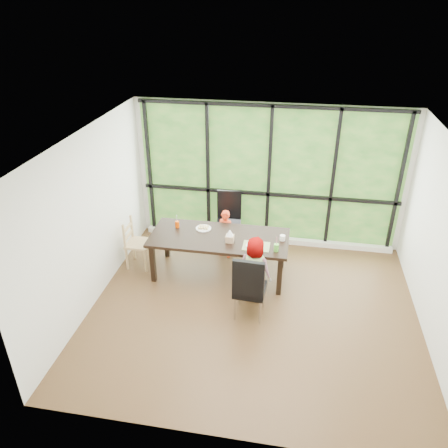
# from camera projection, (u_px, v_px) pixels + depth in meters

# --- Properties ---
(ground) EXTENTS (5.00, 5.00, 0.00)m
(ground) POSITION_uv_depth(u_px,v_px,m) (253.00, 310.00, 6.85)
(ground) COLOR black
(ground) RESTS_ON ground
(back_wall) EXTENTS (5.00, 0.00, 5.00)m
(back_wall) POSITION_uv_depth(u_px,v_px,m) (269.00, 176.00, 8.16)
(back_wall) COLOR silver
(back_wall) RESTS_ON ground
(foliage_backdrop) EXTENTS (4.80, 0.02, 2.65)m
(foliage_backdrop) POSITION_uv_depth(u_px,v_px,m) (269.00, 176.00, 8.14)
(foliage_backdrop) COLOR #21491B
(foliage_backdrop) RESTS_ON back_wall
(window_mullions) EXTENTS (4.80, 0.06, 2.65)m
(window_mullions) POSITION_uv_depth(u_px,v_px,m) (269.00, 177.00, 8.10)
(window_mullions) COLOR black
(window_mullions) RESTS_ON back_wall
(window_sill) EXTENTS (4.80, 0.12, 0.10)m
(window_sill) POSITION_uv_depth(u_px,v_px,m) (266.00, 239.00, 8.69)
(window_sill) COLOR silver
(window_sill) RESTS_ON ground
(dining_table) EXTENTS (2.33, 1.04, 0.75)m
(dining_table) POSITION_uv_depth(u_px,v_px,m) (219.00, 255.00, 7.54)
(dining_table) COLOR black
(dining_table) RESTS_ON ground
(chair_window_leather) EXTENTS (0.52, 0.52, 1.08)m
(chair_window_leather) POSITION_uv_depth(u_px,v_px,m) (229.00, 221.00, 8.32)
(chair_window_leather) COLOR black
(chair_window_leather) RESTS_ON ground
(chair_interior_leather) EXTENTS (0.48, 0.48, 1.08)m
(chair_interior_leather) POSITION_uv_depth(u_px,v_px,m) (250.00, 285.00, 6.51)
(chair_interior_leather) COLOR black
(chair_interior_leather) RESTS_ON ground
(chair_end_beech) EXTENTS (0.40, 0.42, 0.90)m
(chair_end_beech) POSITION_uv_depth(u_px,v_px,m) (138.00, 243.00, 7.75)
(chair_end_beech) COLOR tan
(chair_end_beech) RESTS_ON ground
(child_toddler) EXTENTS (0.39, 0.31, 0.93)m
(child_toddler) POSITION_uv_depth(u_px,v_px,m) (225.00, 234.00, 8.02)
(child_toddler) COLOR red
(child_toddler) RESTS_ON ground
(child_older) EXTENTS (0.61, 0.48, 1.09)m
(child_older) POSITION_uv_depth(u_px,v_px,m) (256.00, 269.00, 6.87)
(child_older) COLOR gray
(child_older) RESTS_ON ground
(placemat) EXTENTS (0.43, 0.32, 0.01)m
(placemat) POSITION_uv_depth(u_px,v_px,m) (256.00, 246.00, 7.08)
(placemat) COLOR tan
(placemat) RESTS_ON dining_table
(plate_far) EXTENTS (0.27, 0.27, 0.02)m
(plate_far) POSITION_uv_depth(u_px,v_px,m) (203.00, 228.00, 7.59)
(plate_far) COLOR white
(plate_far) RESTS_ON dining_table
(plate_near) EXTENTS (0.27, 0.27, 0.02)m
(plate_near) POSITION_uv_depth(u_px,v_px,m) (254.00, 246.00, 7.08)
(plate_near) COLOR white
(plate_near) RESTS_ON dining_table
(orange_cup) EXTENTS (0.07, 0.07, 0.12)m
(orange_cup) POSITION_uv_depth(u_px,v_px,m) (177.00, 224.00, 7.62)
(orange_cup) COLOR #DD4100
(orange_cup) RESTS_ON dining_table
(green_cup) EXTENTS (0.08, 0.08, 0.13)m
(green_cup) POSITION_uv_depth(u_px,v_px,m) (276.00, 248.00, 6.93)
(green_cup) COLOR #58BE37
(green_cup) RESTS_ON dining_table
(white_mug) EXTENTS (0.09, 0.09, 0.09)m
(white_mug) POSITION_uv_depth(u_px,v_px,m) (282.00, 238.00, 7.23)
(white_mug) COLOR white
(white_mug) RESTS_ON dining_table
(tissue_box) EXTENTS (0.13, 0.13, 0.12)m
(tissue_box) POSITION_uv_depth(u_px,v_px,m) (230.00, 239.00, 7.19)
(tissue_box) COLOR tan
(tissue_box) RESTS_ON dining_table
(crepe_rolls_far) EXTENTS (0.20, 0.12, 0.04)m
(crepe_rolls_far) POSITION_uv_depth(u_px,v_px,m) (203.00, 227.00, 7.58)
(crepe_rolls_far) COLOR tan
(crepe_rolls_far) RESTS_ON plate_far
(crepe_rolls_near) EXTENTS (0.10, 0.12, 0.04)m
(crepe_rolls_near) POSITION_uv_depth(u_px,v_px,m) (254.00, 245.00, 7.06)
(crepe_rolls_near) COLOR tan
(crepe_rolls_near) RESTS_ON plate_near
(straw_white) EXTENTS (0.01, 0.04, 0.20)m
(straw_white) POSITION_uv_depth(u_px,v_px,m) (177.00, 219.00, 7.57)
(straw_white) COLOR white
(straw_white) RESTS_ON orange_cup
(straw_pink) EXTENTS (0.01, 0.04, 0.20)m
(straw_pink) POSITION_uv_depth(u_px,v_px,m) (277.00, 242.00, 6.88)
(straw_pink) COLOR pink
(straw_pink) RESTS_ON green_cup
(tissue) EXTENTS (0.12, 0.12, 0.11)m
(tissue) POSITION_uv_depth(u_px,v_px,m) (230.00, 233.00, 7.13)
(tissue) COLOR white
(tissue) RESTS_ON tissue_box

